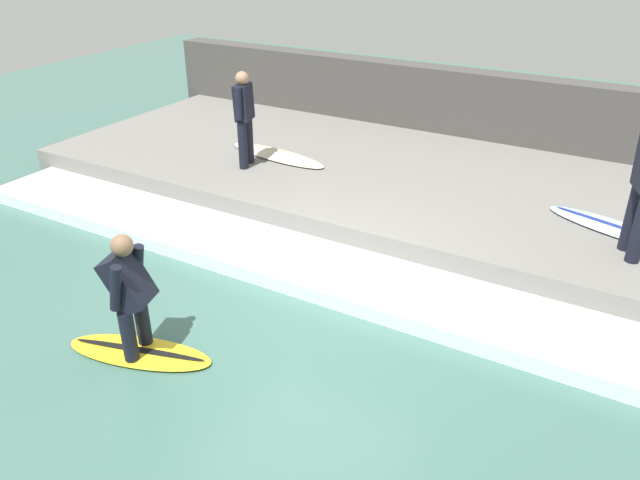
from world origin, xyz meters
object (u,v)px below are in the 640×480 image
at_px(surfboard_waiting_near, 277,155).
at_px(surfboard_waiting_far, 621,230).
at_px(surfboard_riding, 140,352).
at_px(surfer_riding, 129,290).
at_px(surfer_waiting_near, 244,114).

xyz_separation_m(surfboard_waiting_near, surfboard_waiting_far, (-0.16, -5.44, 0.00)).
xyz_separation_m(surfboard_riding, surfer_riding, (0.00, -0.00, 0.77)).
bearing_deg(surfer_waiting_near, surfboard_waiting_far, -85.63).
xyz_separation_m(surfboard_riding, surfboard_waiting_near, (4.76, 1.40, 0.45)).
distance_m(surfer_riding, surfer_waiting_near, 4.50).
bearing_deg(surfboard_waiting_near, surfboard_waiting_far, -91.68).
height_order(surfer_waiting_near, surfboard_waiting_near, surfer_waiting_near).
bearing_deg(surfboard_waiting_near, surfer_waiting_near, 160.86).
relative_size(surfer_riding, surfboard_waiting_near, 0.66).
relative_size(surfer_riding, surfer_waiting_near, 0.88).
bearing_deg(surfer_riding, surfboard_waiting_near, 16.37).
bearing_deg(surfboard_waiting_near, surfboard_riding, -163.63).
distance_m(surfer_riding, surfboard_waiting_far, 6.13).
height_order(surfer_riding, surfboard_waiting_far, surfer_riding).
height_order(surfer_waiting_near, surfboard_waiting_far, surfer_waiting_near).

